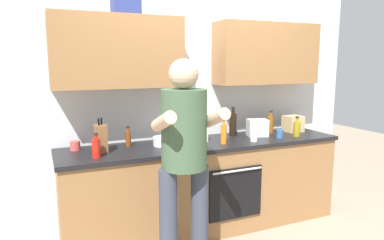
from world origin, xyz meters
The scene contains 18 objects.
ground_plane centered at (0.00, 0.00, 0.00)m, with size 12.00×12.00×0.00m, color gray.
back_wall_unit centered at (0.00, 0.27, 1.50)m, with size 4.00×0.38×2.50m.
counter centered at (0.00, 0.00, 0.45)m, with size 2.84×0.67×0.90m.
person_standing centered at (-0.52, -0.70, 1.01)m, with size 0.49×0.45×1.71m.
bottle_syrup centered at (0.86, 0.14, 1.00)m, with size 0.07×0.07×0.25m.
bottle_vinegar centered at (-0.75, 0.14, 0.98)m, with size 0.05×0.05×0.19m.
bottle_oil centered at (1.01, -0.14, 0.99)m, with size 0.07×0.07×0.21m.
bottle_hotsauce centered at (-1.09, -0.15, 0.99)m, with size 0.07×0.07×0.21m.
bottle_juice centered at (0.12, -0.13, 1.00)m, with size 0.06×0.06×0.24m.
bottle_soy centered at (0.39, 0.15, 1.03)m, with size 0.08×0.08×0.32m.
cup_ceramic centered at (-1.22, 0.17, 0.94)m, with size 0.09×0.09×0.08m, color #BF4C47.
cup_tea centered at (0.79, -0.14, 0.95)m, with size 0.07×0.07×0.09m, color #33598C.
cup_coffee centered at (0.45, -0.16, 0.95)m, with size 0.07×0.07×0.10m, color white.
mixing_bowl centered at (-0.43, 0.03, 0.94)m, with size 0.20×0.20×0.08m, color silver.
knife_block centered at (-1.02, 0.01, 1.02)m, with size 0.10×0.14×0.30m.
grocery_bag_rice centered at (-0.08, 0.06, 1.01)m, with size 0.18×0.16×0.23m, color beige.
grocery_bag_produce centered at (0.63, 0.04, 0.99)m, with size 0.21×0.15×0.18m, color silver.
grocery_bag_bread centered at (1.15, 0.09, 0.99)m, with size 0.19×0.18×0.18m, color tan.
Camera 1 is at (-1.49, -3.05, 1.68)m, focal length 32.74 mm.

